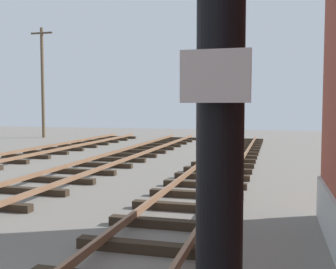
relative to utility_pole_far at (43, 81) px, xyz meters
The scene contains 1 object.
utility_pole_far is the anchor object (origin of this frame).
Camera 1 is at (2.83, -2.09, 2.44)m, focal length 43.46 mm.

